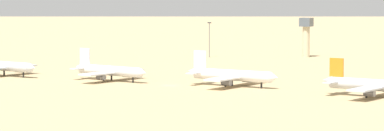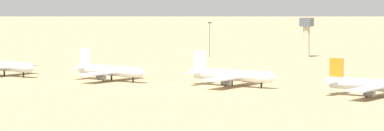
% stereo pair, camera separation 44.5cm
% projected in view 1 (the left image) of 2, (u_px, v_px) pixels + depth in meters
% --- Properties ---
extents(ground, '(4000.00, 4000.00, 0.00)m').
position_uv_depth(ground, '(170.00, 85.00, 331.93)').
color(ground, tan).
extents(parked_jet_teal_1, '(34.03, 28.90, 11.25)m').
position_uv_depth(parked_jet_teal_1, '(2.00, 66.00, 364.95)').
color(parked_jet_teal_1, silver).
rests_on(parked_jet_teal_1, ground).
extents(parked_jet_white_2, '(33.06, 28.19, 10.95)m').
position_uv_depth(parked_jet_white_2, '(109.00, 71.00, 346.71)').
color(parked_jet_white_2, silver).
rests_on(parked_jet_white_2, ground).
extents(parked_jet_white_3, '(34.53, 29.15, 11.40)m').
position_uv_depth(parked_jet_white_3, '(231.00, 75.00, 328.10)').
color(parked_jet_white_3, white).
rests_on(parked_jet_white_3, ground).
extents(parked_jet_orange_4, '(33.89, 28.74, 11.19)m').
position_uv_depth(parked_jet_orange_4, '(373.00, 85.00, 297.48)').
color(parked_jet_orange_4, silver).
rests_on(parked_jet_orange_4, ground).
extents(control_tower, '(5.20, 5.20, 18.06)m').
position_uv_depth(control_tower, '(306.00, 33.00, 456.10)').
color(control_tower, '#C6B793').
rests_on(control_tower, ground).
extents(light_pole_mid, '(1.80, 0.50, 16.07)m').
position_uv_depth(light_pole_mid, '(209.00, 37.00, 455.61)').
color(light_pole_mid, '#59595E').
rests_on(light_pole_mid, ground).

